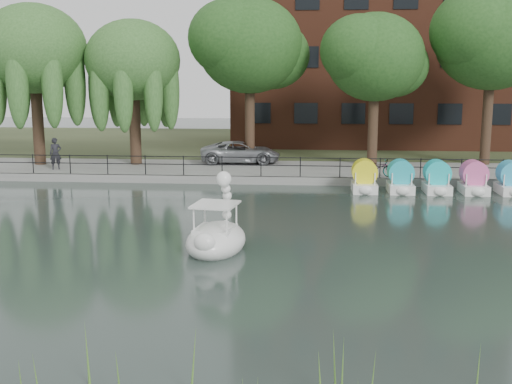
# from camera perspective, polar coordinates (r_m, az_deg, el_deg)

# --- Properties ---
(ground_plane) EXTENTS (120.00, 120.00, 0.00)m
(ground_plane) POSITION_cam_1_polar(r_m,az_deg,el_deg) (19.94, -2.38, -5.77)
(ground_plane) COLOR #374544
(promenade) EXTENTS (40.00, 6.00, 0.40)m
(promenade) POSITION_cam_1_polar(r_m,az_deg,el_deg) (35.48, 0.77, 1.83)
(promenade) COLOR gray
(promenade) RESTS_ON ground_plane
(kerb) EXTENTS (40.00, 0.25, 0.40)m
(kerb) POSITION_cam_1_polar(r_m,az_deg,el_deg) (32.58, 0.42, 1.04)
(kerb) COLOR gray
(kerb) RESTS_ON ground_plane
(land_strip) EXTENTS (60.00, 22.00, 0.36)m
(land_strip) POSITION_cam_1_polar(r_m,az_deg,el_deg) (49.35, 1.88, 4.28)
(land_strip) COLOR #47512D
(land_strip) RESTS_ON ground_plane
(railing) EXTENTS (32.00, 0.05, 1.00)m
(railing) POSITION_cam_1_polar(r_m,az_deg,el_deg) (32.63, 0.44, 2.73)
(railing) COLOR black
(railing) RESTS_ON promenade
(apartment_building) EXTENTS (20.00, 10.07, 18.00)m
(apartment_building) POSITION_cam_1_polar(r_m,az_deg,el_deg) (49.31, 10.38, 14.80)
(apartment_building) COLOR #4C1E16
(apartment_building) RESTS_ON land_strip
(willow_left) EXTENTS (5.88, 5.88, 9.01)m
(willow_left) POSITION_cam_1_polar(r_m,az_deg,el_deg) (38.69, -19.18, 11.89)
(willow_left) COLOR #473323
(willow_left) RESTS_ON promenade
(willow_mid) EXTENTS (5.32, 5.32, 8.15)m
(willow_mid) POSITION_cam_1_polar(r_m,az_deg,el_deg) (37.32, -10.90, 11.39)
(willow_mid) COLOR #473323
(willow_mid) RESTS_ON promenade
(broadleaf_center) EXTENTS (6.00, 6.00, 9.25)m
(broadleaf_center) POSITION_cam_1_polar(r_m,az_deg,el_deg) (37.17, -0.57, 12.83)
(broadleaf_center) COLOR #473323
(broadleaf_center) RESTS_ON promenade
(broadleaf_right) EXTENTS (5.40, 5.40, 8.32)m
(broadleaf_right) POSITION_cam_1_polar(r_m,az_deg,el_deg) (36.67, 10.55, 11.64)
(broadleaf_right) COLOR #473323
(broadleaf_right) RESTS_ON promenade
(broadleaf_far) EXTENTS (6.30, 6.30, 9.71)m
(broadleaf_far) POSITION_cam_1_polar(r_m,az_deg,el_deg) (38.87, 20.26, 12.60)
(broadleaf_far) COLOR #473323
(broadleaf_far) RESTS_ON promenade
(minivan) EXTENTS (2.90, 5.48, 1.47)m
(minivan) POSITION_cam_1_polar(r_m,az_deg,el_deg) (37.28, -1.40, 3.70)
(minivan) COLOR gray
(minivan) RESTS_ON promenade
(bicycle) EXTENTS (1.28, 1.81, 1.00)m
(bicycle) POSITION_cam_1_polar(r_m,az_deg,el_deg) (33.25, 10.78, 2.26)
(bicycle) COLOR gray
(bicycle) RESTS_ON promenade
(pedestrian) EXTENTS (0.85, 0.74, 1.98)m
(pedestrian) POSITION_cam_1_polar(r_m,az_deg,el_deg) (36.54, -17.40, 3.48)
(pedestrian) COLOR black
(pedestrian) RESTS_ON promenade
(swan_boat) EXTENTS (2.20, 3.09, 2.43)m
(swan_boat) POSITION_cam_1_polar(r_m,az_deg,el_deg) (20.55, -3.52, -3.75)
(swan_boat) COLOR white
(swan_boat) RESTS_ON ground_plane
(pedal_boat_row) EXTENTS (9.65, 1.70, 1.40)m
(pedal_boat_row) POSITION_cam_1_polar(r_m,az_deg,el_deg) (31.63, 17.30, 1.01)
(pedal_boat_row) COLOR white
(pedal_boat_row) RESTS_ON ground_plane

